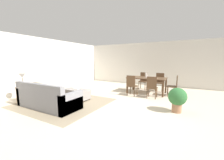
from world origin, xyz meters
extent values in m
plane|color=beige|center=(0.00, 0.00, 0.00)|extent=(10.80, 10.80, 0.00)
cube|color=silver|center=(0.00, 5.00, 1.35)|extent=(9.00, 0.12, 2.70)
cube|color=silver|center=(-4.50, 0.50, 1.35)|extent=(0.12, 11.00, 2.70)
cube|color=gray|center=(-1.90, -0.43, 0.00)|extent=(3.00, 2.80, 0.01)
cube|color=gray|center=(-1.99, -0.99, 0.21)|extent=(2.21, 0.90, 0.42)
cube|color=gray|center=(-1.99, -1.36, 0.64)|extent=(2.21, 0.16, 0.44)
cube|color=gray|center=(-3.02, -0.99, 0.31)|extent=(0.14, 0.90, 0.62)
cube|color=gray|center=(-0.95, -0.99, 0.31)|extent=(0.14, 0.90, 0.62)
cube|color=beige|center=(-2.42, -1.08, 0.62)|extent=(0.41, 0.14, 0.41)
cube|color=tan|center=(-1.55, -1.09, 0.61)|extent=(0.38, 0.11, 0.38)
cube|color=gray|center=(-1.82, 0.14, 0.24)|extent=(1.09, 0.48, 0.36)
cylinder|color=#513823|center=(-2.31, 0.34, 0.03)|extent=(0.05, 0.05, 0.06)
cylinder|color=#513823|center=(-1.32, 0.34, 0.03)|extent=(0.05, 0.05, 0.06)
cylinder|color=#513823|center=(-2.31, -0.05, 0.03)|extent=(0.05, 0.05, 0.06)
cylinder|color=#513823|center=(-1.32, -0.05, 0.03)|extent=(0.05, 0.05, 0.06)
cube|color=olive|center=(-3.39, -1.04, 0.56)|extent=(0.40, 0.40, 0.03)
cylinder|color=olive|center=(-3.56, -0.87, 0.27)|extent=(0.04, 0.04, 0.54)
cylinder|color=olive|center=(-3.22, -0.87, 0.27)|extent=(0.04, 0.04, 0.54)
cylinder|color=olive|center=(-3.56, -1.21, 0.27)|extent=(0.04, 0.04, 0.54)
cylinder|color=olive|center=(-3.22, -1.21, 0.27)|extent=(0.04, 0.04, 0.54)
cylinder|color=brown|center=(-3.39, -1.04, 0.59)|extent=(0.16, 0.16, 0.02)
cylinder|color=brown|center=(-3.39, -1.04, 0.76)|extent=(0.02, 0.02, 0.32)
cone|color=silver|center=(-3.39, -1.04, 1.01)|extent=(0.26, 0.26, 0.18)
cube|color=#513823|center=(0.36, 2.64, 0.74)|extent=(1.77, 0.99, 0.04)
cube|color=#513823|center=(-0.46, 3.07, 0.36)|extent=(0.07, 0.07, 0.72)
cube|color=#513823|center=(1.19, 3.07, 0.36)|extent=(0.07, 0.07, 0.72)
cube|color=#513823|center=(-0.46, 2.20, 0.36)|extent=(0.07, 0.07, 0.72)
cube|color=#513823|center=(1.19, 2.20, 0.36)|extent=(0.07, 0.07, 0.72)
cube|color=#513823|center=(-0.08, 1.86, 0.43)|extent=(0.42, 0.42, 0.04)
cube|color=#513823|center=(-0.09, 1.68, 0.69)|extent=(0.40, 0.06, 0.47)
cylinder|color=#513823|center=(-0.24, 2.04, 0.21)|extent=(0.04, 0.04, 0.41)
cylinder|color=#513823|center=(0.10, 2.02, 0.21)|extent=(0.04, 0.04, 0.41)
cylinder|color=#513823|center=(-0.25, 1.70, 0.21)|extent=(0.04, 0.04, 0.41)
cylinder|color=#513823|center=(0.09, 1.68, 0.21)|extent=(0.04, 0.04, 0.41)
cube|color=#513823|center=(0.80, 1.86, 0.43)|extent=(0.42, 0.42, 0.04)
cube|color=#513823|center=(0.81, 1.68, 0.69)|extent=(0.40, 0.06, 0.47)
cylinder|color=#513823|center=(0.63, 2.02, 0.21)|extent=(0.04, 0.04, 0.41)
cylinder|color=#513823|center=(0.97, 2.03, 0.21)|extent=(0.04, 0.04, 0.41)
cylinder|color=#513823|center=(0.64, 1.68, 0.21)|extent=(0.04, 0.04, 0.41)
cylinder|color=#513823|center=(0.98, 1.69, 0.21)|extent=(0.04, 0.04, 0.41)
cube|color=#513823|center=(-0.04, 3.41, 0.43)|extent=(0.40, 0.40, 0.04)
cube|color=#513823|center=(-0.04, 3.59, 0.69)|extent=(0.40, 0.04, 0.47)
cylinder|color=#513823|center=(0.13, 3.24, 0.21)|extent=(0.04, 0.04, 0.41)
cylinder|color=#513823|center=(-0.21, 3.24, 0.21)|extent=(0.04, 0.04, 0.41)
cylinder|color=#513823|center=(0.13, 3.58, 0.21)|extent=(0.04, 0.04, 0.41)
cylinder|color=#513823|center=(-0.21, 3.58, 0.21)|extent=(0.04, 0.04, 0.41)
cube|color=#513823|center=(0.82, 3.39, 0.43)|extent=(0.41, 0.41, 0.04)
cube|color=#513823|center=(0.82, 3.57, 0.69)|extent=(0.40, 0.05, 0.47)
cylinder|color=#513823|center=(1.00, 3.22, 0.21)|extent=(0.04, 0.04, 0.41)
cylinder|color=#513823|center=(0.66, 3.21, 0.21)|extent=(0.04, 0.04, 0.41)
cylinder|color=#513823|center=(0.99, 3.56, 0.21)|extent=(0.04, 0.04, 0.41)
cylinder|color=#513823|center=(0.65, 3.55, 0.21)|extent=(0.04, 0.04, 0.41)
cube|color=#513823|center=(1.51, 2.60, 0.43)|extent=(0.42, 0.42, 0.04)
cube|color=#513823|center=(1.69, 2.61, 0.69)|extent=(0.07, 0.40, 0.47)
cylinder|color=#513823|center=(1.35, 2.42, 0.21)|extent=(0.04, 0.04, 0.41)
cylinder|color=#513823|center=(1.33, 2.76, 0.21)|extent=(0.04, 0.04, 0.41)
cylinder|color=#513823|center=(1.69, 2.44, 0.21)|extent=(0.04, 0.04, 0.41)
cylinder|color=#513823|center=(1.67, 2.78, 0.21)|extent=(0.04, 0.04, 0.41)
cylinder|color=silver|center=(0.33, 2.62, 0.88)|extent=(0.11, 0.11, 0.23)
cube|color=silver|center=(-1.91, 0.22, 0.43)|extent=(0.28, 0.23, 0.03)
cylinder|color=#996B4C|center=(1.84, 0.57, 0.13)|extent=(0.28, 0.28, 0.26)
sphere|color=#2D6633|center=(1.84, 0.57, 0.49)|extent=(0.54, 0.54, 0.54)
camera|label=1|loc=(2.06, -3.93, 1.57)|focal=22.09mm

